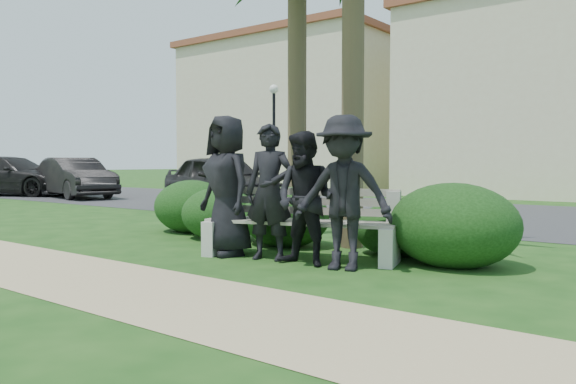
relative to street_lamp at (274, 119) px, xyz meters
The scene contains 20 objects.
ground 15.29m from the street_lamp, 53.13° to the right, with size 160.00×160.00×0.00m, color #184112.
footpath 16.74m from the street_lamp, 56.89° to the right, with size 30.00×1.60×0.01m, color tan.
asphalt_street 10.28m from the street_lamp, 23.96° to the right, with size 160.00×8.00×0.01m, color #2D2D30.
stucco_bldg_left 6.75m from the street_lamp, 116.57° to the left, with size 10.40×8.40×7.30m.
stucco_bldg_right 10.03m from the street_lamp, 36.87° to the left, with size 8.40×8.40×7.30m.
street_lamp is the anchor object (origin of this frame).
park_bench 15.23m from the street_lamp, 49.68° to the right, with size 2.65×1.27×0.87m.
man_a 14.83m from the street_lamp, 53.42° to the right, with size 0.91×0.59×1.85m, color black.
man_b 15.21m from the street_lamp, 51.18° to the right, with size 0.63×0.41×1.72m, color black.
man_c 15.63m from the street_lamp, 49.59° to the right, with size 0.78×0.61×1.61m, color black.
man_d 15.91m from the street_lamp, 48.09° to the right, with size 1.15×0.66×1.77m, color black.
hedge_a 12.48m from the street_lamp, 57.84° to the right, with size 1.46×1.21×0.95m, color black.
hedge_b 13.28m from the street_lamp, 54.78° to the right, with size 1.30×1.07×0.85m, color black.
hedge_c 13.36m from the street_lamp, 54.86° to the right, with size 1.32×1.09×0.86m, color black.
hedge_d 14.06m from the street_lamp, 50.28° to the right, with size 1.39×1.15×0.91m, color black.
hedge_e 15.05m from the street_lamp, 44.74° to the right, with size 1.10×0.91×0.71m, color black.
hedge_f 15.87m from the street_lamp, 43.13° to the right, with size 1.58×1.30×1.03m, color black.
car_a 8.07m from the street_lamp, 61.19° to the right, with size 1.72×4.27×1.46m, color black.
car_b 7.67m from the street_lamp, 122.31° to the right, with size 1.49×4.26×1.40m, color black.
car_c 10.13m from the street_lamp, 136.13° to the right, with size 2.04×5.02×1.46m, color black.
Camera 1 is at (4.94, -5.19, 1.23)m, focal length 35.00 mm.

